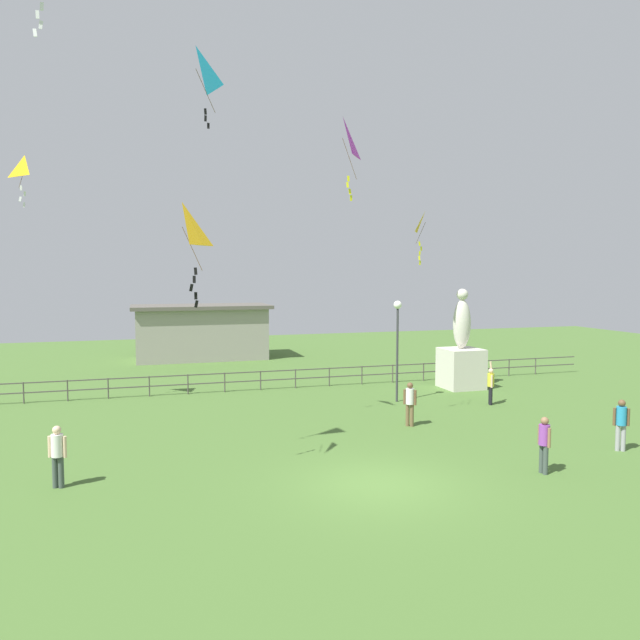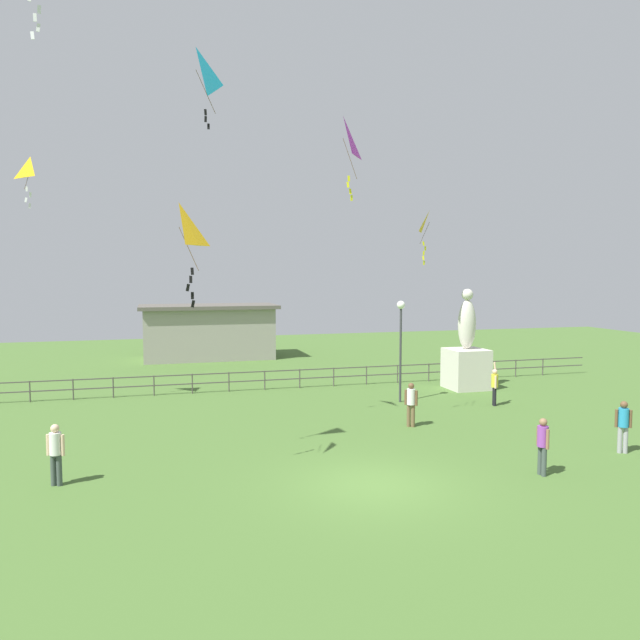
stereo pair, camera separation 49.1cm
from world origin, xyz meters
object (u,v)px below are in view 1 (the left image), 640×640
(person_0, at_px, (544,441))
(person_3, at_px, (410,401))
(kite_3, at_px, (343,140))
(person_2, at_px, (621,421))
(person_1, at_px, (491,383))
(kite_1, at_px, (183,231))
(person_4, at_px, (57,452))
(statue_monument, at_px, (461,358))
(kite_5, at_px, (25,169))
(kite_4, at_px, (196,70))
(lamppost, at_px, (397,329))
(kite_2, at_px, (425,224))

(person_0, bearing_deg, person_3, 102.40)
(person_0, height_order, kite_3, kite_3)
(person_0, xyz_separation_m, person_2, (3.78, 1.13, 0.02))
(person_1, distance_m, kite_1, 15.76)
(person_3, relative_size, kite_1, 0.60)
(person_4, bearing_deg, statue_monument, 28.16)
(statue_monument, xyz_separation_m, kite_5, (-19.57, 0.60, 8.41))
(statue_monument, xyz_separation_m, kite_4, (-13.38, -5.99, 10.75))
(person_1, distance_m, kite_3, 12.28)
(statue_monument, height_order, person_2, statue_monument)
(person_2, height_order, kite_4, kite_4)
(statue_monument, distance_m, person_0, 12.94)
(lamppost, xyz_separation_m, kite_5, (-15.17, 2.64, 6.63))
(kite_1, height_order, kite_5, kite_5)
(statue_monument, bearing_deg, kite_3, -144.27)
(kite_5, bearing_deg, person_0, -40.09)
(kite_2, bearing_deg, person_3, -121.48)
(person_2, relative_size, kite_5, 0.81)
(statue_monument, distance_m, person_1, 3.92)
(kite_2, bearing_deg, person_1, -55.06)
(person_3, distance_m, person_4, 12.16)
(person_1, bearing_deg, statue_monument, 78.66)
(lamppost, bearing_deg, person_0, -90.16)
(statue_monument, xyz_separation_m, kite_3, (-8.36, -6.01, 8.85))
(person_1, xyz_separation_m, person_2, (0.12, -7.21, 0.02))
(lamppost, relative_size, person_4, 2.70)
(person_4, relative_size, kite_4, 0.67)
(person_2, relative_size, kite_1, 0.60)
(person_3, bearing_deg, kite_1, -157.27)
(person_3, xyz_separation_m, person_4, (-11.73, -3.19, 0.01))
(person_3, bearing_deg, person_2, -43.57)
(statue_monument, bearing_deg, kite_4, -155.89)
(person_0, xyz_separation_m, person_1, (3.66, 8.34, -0.00))
(statue_monument, bearing_deg, lamppost, -155.16)
(kite_1, bearing_deg, person_2, -5.59)
(person_3, height_order, kite_5, kite_5)
(lamppost, distance_m, person_3, 4.92)
(statue_monument, bearing_deg, person_2, -93.37)
(kite_2, distance_m, kite_3, 7.89)
(person_1, relative_size, kite_1, 0.68)
(person_1, xyz_separation_m, kite_2, (-1.88, 2.69, 7.02))
(person_4, xyz_separation_m, kite_2, (14.82, 8.24, 7.00))
(kite_3, bearing_deg, person_1, 16.20)
(person_3, height_order, kite_1, kite_1)
(statue_monument, bearing_deg, kite_1, -145.60)
(kite_1, bearing_deg, person_4, 174.22)
(person_4, distance_m, kite_5, 13.54)
(kite_5, bearing_deg, kite_1, -62.23)
(person_4, bearing_deg, person_2, -5.63)
(person_4, distance_m, kite_2, 18.35)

